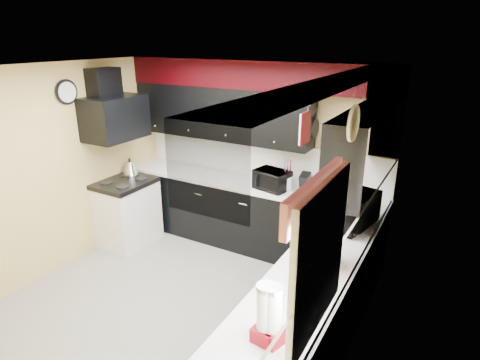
# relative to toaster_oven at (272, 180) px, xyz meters

# --- Properties ---
(ground) EXTENTS (3.60, 3.60, 0.00)m
(ground) POSITION_rel_toaster_oven_xyz_m (-0.39, -1.42, -1.06)
(ground) COLOR gray
(ground) RESTS_ON ground
(wall_back) EXTENTS (3.60, 0.06, 2.50)m
(wall_back) POSITION_rel_toaster_oven_xyz_m (-0.39, 0.38, 0.19)
(wall_back) COLOR #E0C666
(wall_back) RESTS_ON ground
(wall_right) EXTENTS (0.06, 3.60, 2.50)m
(wall_right) POSITION_rel_toaster_oven_xyz_m (1.41, -1.42, 0.19)
(wall_right) COLOR #E0C666
(wall_right) RESTS_ON ground
(wall_left) EXTENTS (0.06, 3.60, 2.50)m
(wall_left) POSITION_rel_toaster_oven_xyz_m (-2.19, -1.42, 0.19)
(wall_left) COLOR #E0C666
(wall_left) RESTS_ON ground
(ceiling) EXTENTS (3.60, 3.60, 0.06)m
(ceiling) POSITION_rel_toaster_oven_xyz_m (-0.39, -1.42, 1.44)
(ceiling) COLOR white
(ceiling) RESTS_ON wall_back
(cab_back) EXTENTS (3.60, 0.60, 0.90)m
(cab_back) POSITION_rel_toaster_oven_xyz_m (-0.39, 0.08, -0.61)
(cab_back) COLOR black
(cab_back) RESTS_ON ground
(cab_right) EXTENTS (0.60, 3.00, 0.90)m
(cab_right) POSITION_rel_toaster_oven_xyz_m (1.11, -1.72, -0.61)
(cab_right) COLOR black
(cab_right) RESTS_ON ground
(counter_back) EXTENTS (3.62, 0.64, 0.04)m
(counter_back) POSITION_rel_toaster_oven_xyz_m (-0.39, 0.08, -0.14)
(counter_back) COLOR white
(counter_back) RESTS_ON cab_back
(counter_right) EXTENTS (0.64, 3.02, 0.04)m
(counter_right) POSITION_rel_toaster_oven_xyz_m (1.11, -1.72, -0.14)
(counter_right) COLOR white
(counter_right) RESTS_ON cab_right
(splash_back) EXTENTS (3.60, 0.02, 0.50)m
(splash_back) POSITION_rel_toaster_oven_xyz_m (-0.39, 0.37, 0.13)
(splash_back) COLOR white
(splash_back) RESTS_ON counter_back
(splash_right) EXTENTS (0.02, 3.60, 0.50)m
(splash_right) POSITION_rel_toaster_oven_xyz_m (1.40, -1.42, 0.13)
(splash_right) COLOR white
(splash_right) RESTS_ON counter_right
(upper_back) EXTENTS (2.60, 0.35, 0.70)m
(upper_back) POSITION_rel_toaster_oven_xyz_m (-0.89, 0.20, 0.74)
(upper_back) COLOR black
(upper_back) RESTS_ON wall_back
(upper_right) EXTENTS (0.35, 1.80, 0.70)m
(upper_right) POSITION_rel_toaster_oven_xyz_m (1.24, -0.52, 0.74)
(upper_right) COLOR black
(upper_right) RESTS_ON wall_right
(soffit_back) EXTENTS (3.60, 0.36, 0.35)m
(soffit_back) POSITION_rel_toaster_oven_xyz_m (-0.39, 0.20, 1.26)
(soffit_back) COLOR black
(soffit_back) RESTS_ON wall_back
(soffit_right) EXTENTS (0.36, 3.24, 0.35)m
(soffit_right) POSITION_rel_toaster_oven_xyz_m (1.23, -1.60, 1.26)
(soffit_right) COLOR black
(soffit_right) RESTS_ON wall_right
(stove) EXTENTS (0.60, 0.75, 0.86)m
(stove) POSITION_rel_toaster_oven_xyz_m (-1.89, -0.67, -0.63)
(stove) COLOR white
(stove) RESTS_ON ground
(cooktop) EXTENTS (0.62, 0.77, 0.06)m
(cooktop) POSITION_rel_toaster_oven_xyz_m (-1.89, -0.67, -0.17)
(cooktop) COLOR black
(cooktop) RESTS_ON stove
(hood) EXTENTS (0.50, 0.78, 0.55)m
(hood) POSITION_rel_toaster_oven_xyz_m (-1.94, -0.67, 0.72)
(hood) COLOR black
(hood) RESTS_ON wall_left
(hood_duct) EXTENTS (0.24, 0.40, 0.40)m
(hood_duct) POSITION_rel_toaster_oven_xyz_m (-2.07, -0.67, 1.14)
(hood_duct) COLOR black
(hood_duct) RESTS_ON wall_left
(window) EXTENTS (0.03, 0.86, 0.96)m
(window) POSITION_rel_toaster_oven_xyz_m (1.40, -2.32, 0.49)
(window) COLOR white
(window) RESTS_ON wall_right
(valance) EXTENTS (0.04, 0.88, 0.20)m
(valance) POSITION_rel_toaster_oven_xyz_m (1.34, -2.32, 0.89)
(valance) COLOR red
(valance) RESTS_ON wall_right
(pan_top) EXTENTS (0.03, 0.22, 0.40)m
(pan_top) POSITION_rel_toaster_oven_xyz_m (0.43, 0.13, 0.94)
(pan_top) COLOR black
(pan_top) RESTS_ON upper_back
(pan_mid) EXTENTS (0.03, 0.28, 0.46)m
(pan_mid) POSITION_rel_toaster_oven_xyz_m (0.43, -0.00, 0.69)
(pan_mid) COLOR black
(pan_mid) RESTS_ON upper_back
(pan_low) EXTENTS (0.03, 0.24, 0.42)m
(pan_low) POSITION_rel_toaster_oven_xyz_m (0.43, 0.26, 0.66)
(pan_low) COLOR black
(pan_low) RESTS_ON upper_back
(cut_board) EXTENTS (0.03, 0.26, 0.35)m
(cut_board) POSITION_rel_toaster_oven_xyz_m (0.44, -0.12, 0.74)
(cut_board) COLOR white
(cut_board) RESTS_ON upper_back
(baskets) EXTENTS (0.27, 0.27, 0.50)m
(baskets) POSITION_rel_toaster_oven_xyz_m (1.13, -1.37, 0.12)
(baskets) COLOR brown
(baskets) RESTS_ON upper_right
(clock) EXTENTS (0.03, 0.30, 0.30)m
(clock) POSITION_rel_toaster_oven_xyz_m (-2.16, -1.17, 1.09)
(clock) COLOR black
(clock) RESTS_ON wall_left
(deco_plate) EXTENTS (0.03, 0.24, 0.24)m
(deco_plate) POSITION_rel_toaster_oven_xyz_m (1.38, -1.77, 1.19)
(deco_plate) COLOR white
(deco_plate) RESTS_ON wall_right
(toaster_oven) EXTENTS (0.49, 0.44, 0.25)m
(toaster_oven) POSITION_rel_toaster_oven_xyz_m (0.00, 0.00, 0.00)
(toaster_oven) COLOR black
(toaster_oven) RESTS_ON counter_back
(microwave) EXTENTS (0.53, 0.68, 0.34)m
(microwave) POSITION_rel_toaster_oven_xyz_m (1.12, -0.53, 0.05)
(microwave) COLOR black
(microwave) RESTS_ON counter_right
(utensil_crock) EXTENTS (0.18, 0.18, 0.18)m
(utensil_crock) POSITION_rel_toaster_oven_xyz_m (0.18, 0.06, -0.03)
(utensil_crock) COLOR silver
(utensil_crock) RESTS_ON counter_back
(knife_block) EXTENTS (0.12, 0.16, 0.25)m
(knife_block) POSITION_rel_toaster_oven_xyz_m (0.41, 0.10, 0.00)
(knife_block) COLOR black
(knife_block) RESTS_ON counter_back
(kettle) EXTENTS (0.23, 0.23, 0.19)m
(kettle) POSITION_rel_toaster_oven_xyz_m (-2.02, -0.42, -0.05)
(kettle) COLOR #B3B2B7
(kettle) RESTS_ON cooktop
(dispenser_a) EXTENTS (0.16, 0.16, 0.39)m
(dispenser_a) POSITION_rel_toaster_oven_xyz_m (1.12, -2.46, 0.07)
(dispenser_a) COLOR maroon
(dispenser_a) RESTS_ON counter_right
(dispenser_b) EXTENTS (0.18, 0.18, 0.38)m
(dispenser_b) POSITION_rel_toaster_oven_xyz_m (1.17, -2.45, 0.07)
(dispenser_b) COLOR #72000B
(dispenser_b) RESTS_ON counter_right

